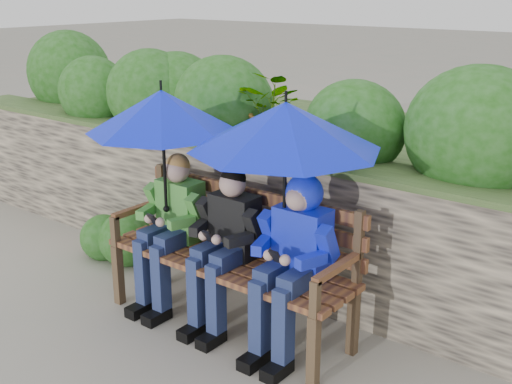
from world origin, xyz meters
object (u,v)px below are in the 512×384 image
Objects in this scene: boy_left at (171,223)px; umbrella_right at (286,126)px; boy_middle at (226,240)px; umbrella_left at (162,111)px; park_bench at (234,249)px; boy_right at (294,251)px.

boy_left is 1.19m from umbrella_right.
umbrella_left is (-0.50, -0.02, 0.76)m from boy_middle.
boy_left is at bearing -171.30° from park_bench.
boy_middle is 0.96× the size of boy_right.
umbrella_right is (0.92, 0.06, 0.01)m from umbrella_left.
boy_left is at bearing -179.91° from boy_middle.
park_bench is 0.96m from umbrella_right.
boy_right is (1.00, 0.01, 0.05)m from boy_left.
umbrella_left is at bearing -176.20° from umbrella_right.
boy_middle is (0.48, 0.00, -0.00)m from boy_left.
umbrella_left reaches higher than park_bench.
boy_right is at bearing -16.82° from umbrella_right.
park_bench is 0.53m from boy_right.
umbrella_left is at bearing -168.88° from park_bench.
boy_right is 1.13× the size of umbrella_left.
boy_left is 1.01× the size of boy_middle.
umbrella_left reaches higher than boy_middle.
boy_left is 1.00m from boy_right.
umbrella_left is (-0.01, -0.02, 0.76)m from boy_left.
boy_right reaches higher than boy_middle.
umbrella_right is (0.42, 0.04, 0.77)m from boy_middle.
umbrella_left is 0.88× the size of umbrella_right.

